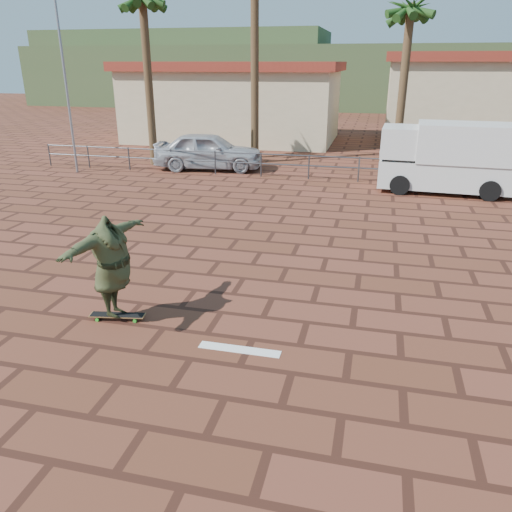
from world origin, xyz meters
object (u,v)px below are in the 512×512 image
at_px(skateboarder, 112,267).
at_px(car_white, 436,150).
at_px(longboard, 117,315).
at_px(car_silver, 209,151).
at_px(campervan, 450,156).

height_order(skateboarder, car_white, skateboarder).
bearing_deg(longboard, car_white, 57.12).
bearing_deg(skateboarder, longboard, -83.13).
height_order(car_silver, car_white, car_silver).
relative_size(campervan, car_white, 1.05).
distance_m(skateboarder, car_silver, 14.01).
xyz_separation_m(skateboarder, campervan, (7.03, 11.83, 0.24)).
relative_size(longboard, car_white, 0.23).
xyz_separation_m(longboard, car_white, (7.02, 16.54, 0.68)).
bearing_deg(skateboarder, campervan, -23.84).
relative_size(longboard, campervan, 0.22).
relative_size(skateboarder, car_white, 0.51).
height_order(campervan, car_silver, campervan).
bearing_deg(car_white, car_silver, 125.50).
distance_m(longboard, car_white, 17.98).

